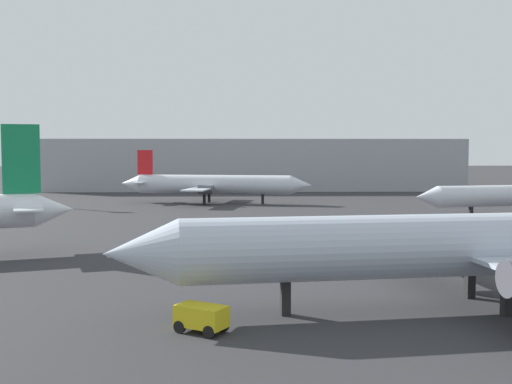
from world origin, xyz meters
name	(u,v)px	position (x,y,z in m)	size (l,w,h in m)	color
airplane_at_gate	(468,245)	(17.52, 20.86, 3.47)	(38.41, 30.16, 11.25)	#B2BCCC
airplane_far_left	(213,184)	(0.66, 86.27, 3.01)	(31.01, 18.52, 8.45)	silver
baggage_cart	(201,317)	(3.21, 16.48, 0.76)	(2.73, 2.35, 1.30)	gold
terminal_building	(253,164)	(7.83, 125.56, 5.31)	(86.19, 27.57, 10.63)	#999EA3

